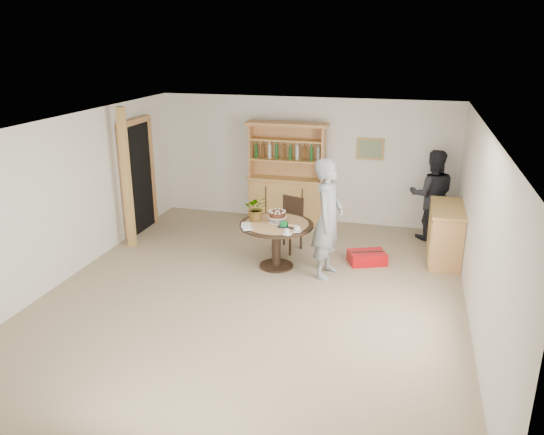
{
  "coord_description": "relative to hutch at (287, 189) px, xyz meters",
  "views": [
    {
      "loc": [
        2.07,
        -6.81,
        3.61
      ],
      "look_at": [
        0.14,
        0.42,
        1.05
      ],
      "focal_mm": 35.0,
      "sensor_mm": 36.0,
      "label": 1
    }
  ],
  "objects": [
    {
      "name": "dining_table",
      "position": [
        0.36,
        -2.25,
        -0.08
      ],
      "size": [
        1.2,
        1.2,
        0.76
      ],
      "color": "black",
      "rests_on": "ground"
    },
    {
      "name": "doorway",
      "position": [
        -2.63,
        -1.24,
        0.42
      ],
      "size": [
        0.13,
        1.1,
        2.18
      ],
      "color": "black",
      "rests_on": "ground"
    },
    {
      "name": "sideboard",
      "position": [
        3.04,
        -1.24,
        -0.22
      ],
      "size": [
        0.54,
        1.26,
        0.94
      ],
      "color": "tan",
      "rests_on": "ground"
    },
    {
      "name": "pine_post",
      "position": [
        -2.4,
        -2.04,
        0.56
      ],
      "size": [
        0.12,
        0.12,
        2.5
      ],
      "primitive_type": "cube",
      "color": "tan",
      "rests_on": "ground"
    },
    {
      "name": "coffee_cup_b",
      "position": [
        0.64,
        -2.7,
        0.11
      ],
      "size": [
        0.15,
        0.15,
        0.08
      ],
      "color": "white",
      "rests_on": "dining_table"
    },
    {
      "name": "flower_vase",
      "position": [
        0.01,
        -2.2,
        0.28
      ],
      "size": [
        0.47,
        0.44,
        0.42
      ],
      "primitive_type": "imported",
      "rotation": [
        0.0,
        0.0,
        0.35
      ],
      "color": "#3F7233",
      "rests_on": "dining_table"
    },
    {
      "name": "gift_tray",
      "position": [
        0.58,
        -2.38,
        0.1
      ],
      "size": [
        0.3,
        0.2,
        0.08
      ],
      "color": "black",
      "rests_on": "dining_table"
    },
    {
      "name": "teen_boy",
      "position": [
        1.21,
        -2.35,
        0.26
      ],
      "size": [
        0.54,
        0.75,
        1.89
      ],
      "primitive_type": "imported",
      "rotation": [
        0.0,
        0.0,
        1.43
      ],
      "color": "gray",
      "rests_on": "ground"
    },
    {
      "name": "hutch",
      "position": [
        0.0,
        0.0,
        0.0
      ],
      "size": [
        1.62,
        0.54,
        2.04
      ],
      "color": "tan",
      "rests_on": "ground"
    },
    {
      "name": "adult_person",
      "position": [
        2.8,
        -0.24,
        0.16
      ],
      "size": [
        0.88,
        0.72,
        1.69
      ],
      "primitive_type": "imported",
      "rotation": [
        0.0,
        0.0,
        3.24
      ],
      "color": "black",
      "rests_on": "ground"
    },
    {
      "name": "dining_chair",
      "position": [
        0.39,
        -1.43,
        -0.15
      ],
      "size": [
        0.54,
        0.54,
        0.95
      ],
      "rotation": [
        0.0,
        0.0,
        -0.34
      ],
      "color": "black",
      "rests_on": "ground"
    },
    {
      "name": "ground",
      "position": [
        0.3,
        -3.24,
        -0.69
      ],
      "size": [
        7.0,
        7.0,
        0.0
      ],
      "primitive_type": "plane",
      "color": "tan",
      "rests_on": "ground"
    },
    {
      "name": "napkins",
      "position": [
        -0.05,
        -2.57,
        0.09
      ],
      "size": [
        0.24,
        0.33,
        0.03
      ],
      "color": "white",
      "rests_on": "dining_table"
    },
    {
      "name": "room_shell",
      "position": [
        0.3,
        -3.23,
        1.05
      ],
      "size": [
        6.04,
        7.04,
        2.52
      ],
      "color": "white",
      "rests_on": "ground"
    },
    {
      "name": "birthday_cake",
      "position": [
        0.36,
        -2.2,
        0.19
      ],
      "size": [
        0.3,
        0.3,
        0.2
      ],
      "color": "white",
      "rests_on": "dining_table"
    },
    {
      "name": "red_suitcase",
      "position": [
        1.8,
        -1.73,
        -0.59
      ],
      "size": [
        0.71,
        0.6,
        0.21
      ],
      "rotation": [
        0.0,
        0.0,
        0.39
      ],
      "color": "red",
      "rests_on": "ground"
    },
    {
      "name": "coffee_cup_a",
      "position": [
        0.76,
        -2.53,
        0.11
      ],
      "size": [
        0.15,
        0.15,
        0.09
      ],
      "color": "white",
      "rests_on": "dining_table"
    }
  ]
}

